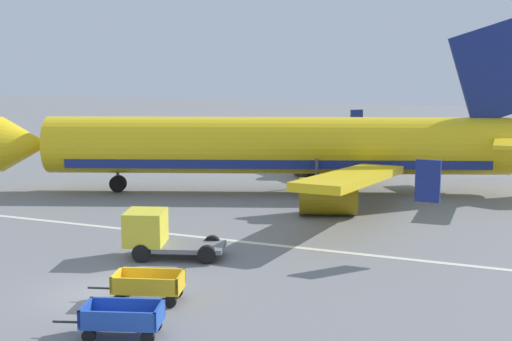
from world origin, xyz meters
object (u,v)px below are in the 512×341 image
at_px(baggage_cart_nearest, 122,319).
at_px(service_truck_beside_carts, 156,233).
at_px(baggage_cart_second_in_row, 148,286).
at_px(airplane, 293,147).

distance_m(baggage_cart_nearest, service_truck_beside_carts, 9.28).
bearing_deg(service_truck_beside_carts, baggage_cart_second_in_row, -62.73).
xyz_separation_m(baggage_cart_second_in_row, service_truck_beside_carts, (-2.71, 5.26, 0.50)).
distance_m(airplane, baggage_cart_second_in_row, 22.17).
xyz_separation_m(airplane, baggage_cart_nearest, (3.18, -25.16, -2.45)).
height_order(baggage_cart_nearest, baggage_cart_second_in_row, same).
distance_m(airplane, service_truck_beside_carts, 16.79).
bearing_deg(airplane, baggage_cart_nearest, -82.81).
bearing_deg(baggage_cart_second_in_row, service_truck_beside_carts, 117.27).
bearing_deg(service_truck_beside_carts, baggage_cart_nearest, -66.55).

